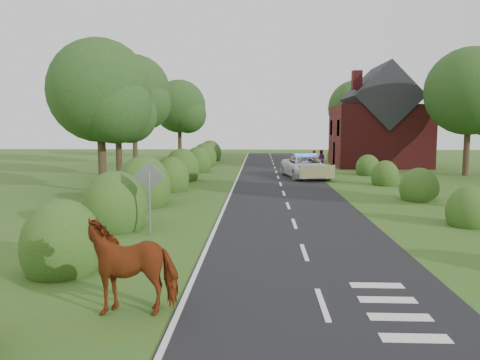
{
  "coord_description": "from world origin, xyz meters",
  "views": [
    {
      "loc": [
        -1.3,
        -13.34,
        3.68
      ],
      "look_at": [
        -2.18,
        7.16,
        1.3
      ],
      "focal_mm": 35.0,
      "sensor_mm": 36.0,
      "label": 1
    }
  ],
  "objects_px": {
    "police_van": "(306,167)",
    "pedestrian_red": "(313,159)",
    "road_sign": "(149,187)",
    "pedestrian_purple": "(321,159)",
    "cow": "(133,271)"
  },
  "relations": [
    {
      "from": "police_van",
      "to": "pedestrian_red",
      "type": "relative_size",
      "value": 3.88
    },
    {
      "from": "police_van",
      "to": "pedestrian_red",
      "type": "xyz_separation_m",
      "value": [
        1.48,
        8.24,
        -0.01
      ]
    },
    {
      "from": "road_sign",
      "to": "pedestrian_purple",
      "type": "height_order",
      "value": "road_sign"
    },
    {
      "from": "cow",
      "to": "pedestrian_red",
      "type": "distance_m",
      "value": 33.21
    },
    {
      "from": "cow",
      "to": "pedestrian_purple",
      "type": "bearing_deg",
      "value": 157.43
    },
    {
      "from": "road_sign",
      "to": "pedestrian_red",
      "type": "relative_size",
      "value": 1.62
    },
    {
      "from": "police_van",
      "to": "pedestrian_purple",
      "type": "height_order",
      "value": "police_van"
    },
    {
      "from": "police_van",
      "to": "pedestrian_purple",
      "type": "relative_size",
      "value": 3.72
    },
    {
      "from": "road_sign",
      "to": "police_van",
      "type": "distance_m",
      "value": 19.2
    },
    {
      "from": "pedestrian_red",
      "to": "pedestrian_purple",
      "type": "bearing_deg",
      "value": 82.82
    },
    {
      "from": "road_sign",
      "to": "cow",
      "type": "xyz_separation_m",
      "value": [
        1.14,
        -6.29,
        -0.88
      ]
    },
    {
      "from": "pedestrian_red",
      "to": "pedestrian_purple",
      "type": "distance_m",
      "value": 0.92
    },
    {
      "from": "road_sign",
      "to": "pedestrian_red",
      "type": "xyz_separation_m",
      "value": [
        8.42,
        26.12,
        -0.87
      ]
    },
    {
      "from": "pedestrian_purple",
      "to": "road_sign",
      "type": "bearing_deg",
      "value": 72.62
    },
    {
      "from": "police_van",
      "to": "pedestrian_red",
      "type": "height_order",
      "value": "police_van"
    }
  ]
}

